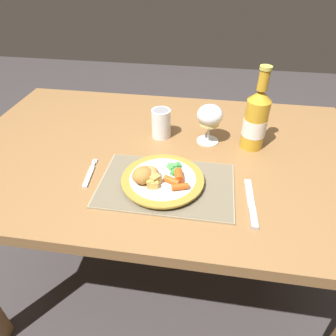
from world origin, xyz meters
TOP-DOWN VIEW (x-y plane):
  - ground_plane at (0.00, 0.00)m, footprint 6.00×6.00m
  - dining_table at (0.00, 0.00)m, footprint 1.32×0.83m
  - placemat at (0.05, -0.18)m, footprint 0.38×0.24m
  - dinner_plate at (0.04, -0.18)m, footprint 0.23×0.23m
  - breaded_croquettes at (-0.00, -0.19)m, footprint 0.09×0.08m
  - green_beans_pile at (0.07, -0.14)m, footprint 0.05×0.08m
  - glazed_carrots at (0.08, -0.19)m, footprint 0.07×0.08m
  - fork at (-0.18, -0.17)m, footprint 0.03×0.13m
  - table_knife at (0.28, -0.23)m, footprint 0.02×0.19m
  - wine_glass at (0.15, 0.07)m, footprint 0.09×0.09m
  - bottle at (0.30, 0.07)m, footprint 0.08×0.08m
  - roast_potatoes at (0.02, -0.21)m, footprint 0.04×0.05m
  - drinking_cup at (-0.01, 0.09)m, footprint 0.07×0.07m

SIDE VIEW (x-z plane):
  - ground_plane at x=0.00m, z-range 0.00..0.00m
  - dining_table at x=0.00m, z-range 0.28..1.02m
  - fork at x=-0.18m, z-range 0.74..0.75m
  - table_knife at x=0.28m, z-range 0.74..0.75m
  - placemat at x=0.05m, z-range 0.74..0.75m
  - dinner_plate at x=0.04m, z-range 0.75..0.77m
  - green_beans_pile at x=0.07m, z-range 0.76..0.78m
  - glazed_carrots at x=0.08m, z-range 0.76..0.79m
  - roast_potatoes at x=0.02m, z-range 0.76..0.80m
  - breaded_croquettes at x=0.00m, z-range 0.76..0.81m
  - drinking_cup at x=-0.01m, z-range 0.74..0.84m
  - wine_glass at x=0.15m, z-range 0.77..0.90m
  - bottle at x=0.30m, z-range 0.71..0.97m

